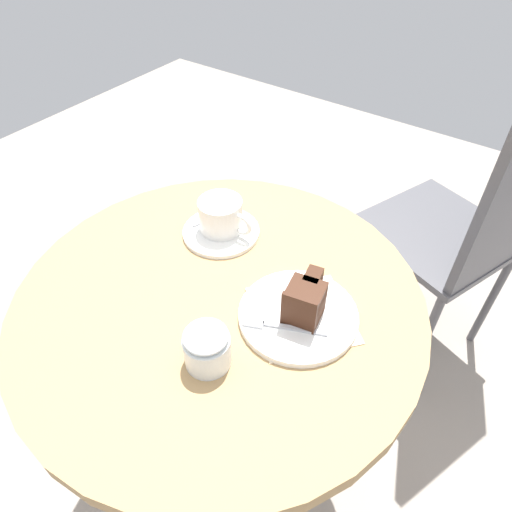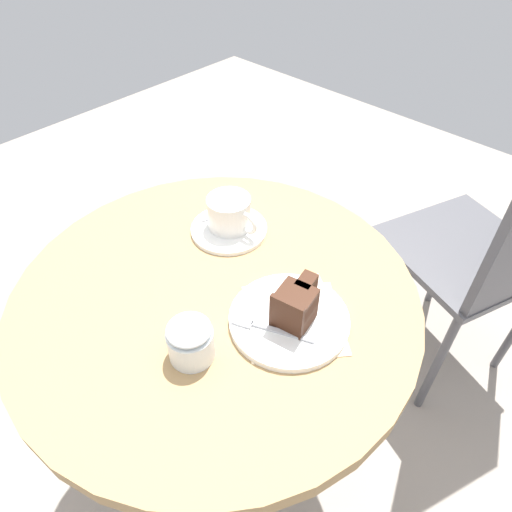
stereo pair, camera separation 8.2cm
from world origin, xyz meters
The scene contains 11 objects.
ground_plane centered at (0.00, 0.00, -0.01)m, with size 4.40×4.40×0.01m, color gray.
cafe_table centered at (0.00, 0.00, 0.59)m, with size 0.73×0.73×0.71m.
saucer centered at (-0.10, 0.13, 0.71)m, with size 0.16×0.16×0.01m.
coffee_cup centered at (-0.10, 0.14, 0.75)m, with size 0.12×0.09×0.07m.
teaspoon centered at (-0.13, 0.17, 0.72)m, with size 0.05×0.10×0.00m.
cake_plate centered at (0.14, 0.04, 0.71)m, with size 0.20×0.20×0.01m.
cake_slice centered at (0.15, 0.04, 0.75)m, with size 0.07×0.09×0.07m.
fork centered at (0.12, -0.01, 0.72)m, with size 0.13×0.07×0.00m.
napkin centered at (0.14, 0.05, 0.71)m, with size 0.23×0.23×0.00m.
cafe_chair centered at (0.30, 0.69, 0.55)m, with size 0.49×0.49×0.94m.
sugar_pot centered at (0.07, -0.12, 0.74)m, with size 0.07×0.07×0.07m.
Camera 1 is at (0.37, -0.40, 1.31)m, focal length 32.00 mm.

